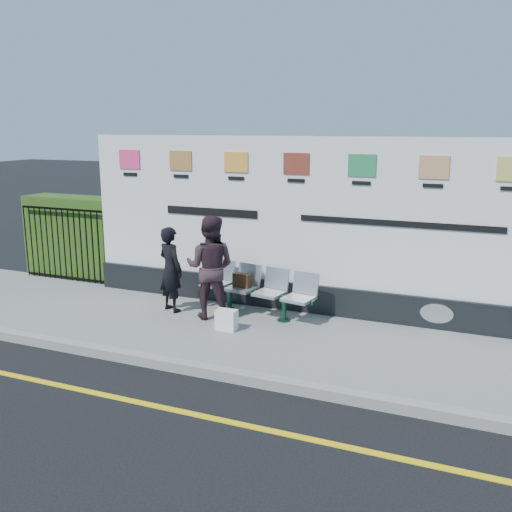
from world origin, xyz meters
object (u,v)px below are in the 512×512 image
at_px(billboard, 297,237).
at_px(woman_left, 171,269).
at_px(bench, 256,302).
at_px(woman_right, 210,267).

distance_m(billboard, woman_left, 2.25).
xyz_separation_m(billboard, woman_left, (-1.97, -0.92, -0.56)).
relative_size(bench, woman_left, 1.42).
bearing_deg(woman_left, woman_right, -159.97).
height_order(bench, woman_right, woman_right).
bearing_deg(woman_right, woman_left, -14.57).
xyz_separation_m(bench, woman_left, (-1.45, -0.33, 0.52)).
xyz_separation_m(billboard, bench, (-0.52, -0.59, -1.07)).
bearing_deg(billboard, woman_left, -154.96).
height_order(billboard, bench, billboard).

